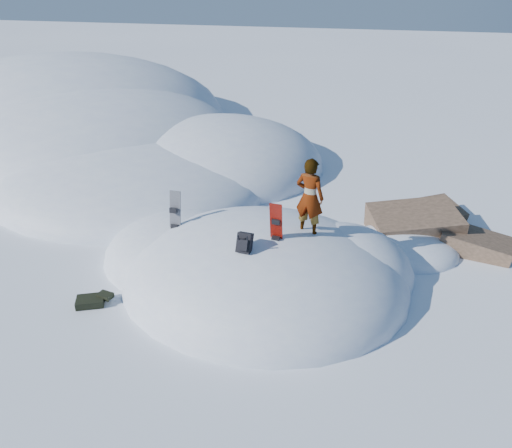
% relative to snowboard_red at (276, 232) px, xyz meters
% --- Properties ---
extents(ground, '(120.00, 120.00, 0.00)m').
position_rel_snowboard_red_xyz_m(ground, '(-0.38, 0.39, -1.65)').
color(ground, white).
rests_on(ground, ground).
extents(snow_mound, '(8.00, 6.00, 3.00)m').
position_rel_snowboard_red_xyz_m(snow_mound, '(-0.55, 0.63, -1.65)').
color(snow_mound, white).
rests_on(snow_mound, ground).
extents(snow_ridge, '(21.50, 18.50, 6.40)m').
position_rel_snowboard_red_xyz_m(snow_ridge, '(-10.81, 10.24, -1.65)').
color(snow_ridge, white).
rests_on(snow_ridge, ground).
extents(rock_outcrop, '(4.68, 4.41, 1.68)m').
position_rel_snowboard_red_xyz_m(rock_outcrop, '(3.34, 3.40, -1.63)').
color(rock_outcrop, brown).
rests_on(rock_outcrop, ground).
extents(snowboard_red, '(0.29, 0.27, 1.47)m').
position_rel_snowboard_red_xyz_m(snowboard_red, '(0.00, 0.00, 0.00)').
color(snowboard_red, red).
rests_on(snowboard_red, snow_mound).
extents(snowboard_dark, '(0.28, 0.31, 1.48)m').
position_rel_snowboard_red_xyz_m(snowboard_dark, '(-2.71, 0.68, -0.37)').
color(snowboard_dark, black).
rests_on(snowboard_dark, snow_mound).
extents(backpack, '(0.34, 0.43, 0.52)m').
position_rel_snowboard_red_xyz_m(backpack, '(-0.57, -0.59, -0.05)').
color(backpack, black).
rests_on(backpack, snow_mound).
extents(gear_pile, '(0.83, 0.66, 0.22)m').
position_rel_snowboard_red_xyz_m(gear_pile, '(-3.93, -1.44, -1.54)').
color(gear_pile, black).
rests_on(gear_pile, ground).
extents(person, '(0.76, 0.60, 1.83)m').
position_rel_snowboard_red_xyz_m(person, '(0.62, 0.65, 0.62)').
color(person, slate).
rests_on(person, snow_mound).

